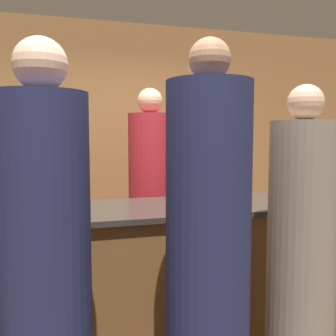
{
  "coord_description": "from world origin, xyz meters",
  "views": [
    {
      "loc": [
        -0.69,
        -2.45,
        1.52
      ],
      "look_at": [
        0.03,
        0.1,
        1.29
      ],
      "focal_mm": 40.0,
      "sensor_mm": 36.0,
      "label": 1
    }
  ],
  "objects": [
    {
      "name": "wine_glass_0",
      "position": [
        -0.6,
        -0.03,
        1.16
      ],
      "size": [
        0.07,
        0.07,
        0.15
      ],
      "color": "silver",
      "rests_on": "bar_counter"
    },
    {
      "name": "wine_glass_4",
      "position": [
        0.95,
        0.02,
        1.16
      ],
      "size": [
        0.07,
        0.07,
        0.15
      ],
      "color": "silver",
      "rests_on": "bar_counter"
    },
    {
      "name": "wine_glass_3",
      "position": [
        -0.96,
        -0.16,
        1.17
      ],
      "size": [
        0.08,
        0.08,
        0.16
      ],
      "color": "silver",
      "rests_on": "bar_counter"
    },
    {
      "name": "guest_0",
      "position": [
        -0.04,
        -0.85,
        0.91
      ],
      "size": [
        0.4,
        0.4,
        1.96
      ],
      "color": "#1E234C",
      "rests_on": "ground_plane"
    },
    {
      "name": "back_wall",
      "position": [
        0.0,
        1.89,
        1.4
      ],
      "size": [
        8.0,
        0.06,
        2.8
      ],
      "color": "olive",
      "rests_on": "ground_plane"
    },
    {
      "name": "bartender",
      "position": [
        0.08,
        0.86,
        0.9
      ],
      "size": [
        0.39,
        0.39,
        1.95
      ],
      "rotation": [
        0.0,
        0.0,
        3.14
      ],
      "color": "maroon",
      "rests_on": "ground_plane"
    },
    {
      "name": "wine_glass_2",
      "position": [
        0.36,
        -0.2,
        1.16
      ],
      "size": [
        0.06,
        0.06,
        0.16
      ],
      "color": "silver",
      "rests_on": "bar_counter"
    },
    {
      "name": "guest_2",
      "position": [
        0.57,
        -0.7,
        0.83
      ],
      "size": [
        0.37,
        0.37,
        1.8
      ],
      "color": "gray",
      "rests_on": "ground_plane"
    },
    {
      "name": "bar_counter",
      "position": [
        0.0,
        0.0,
        0.52
      ],
      "size": [
        3.24,
        0.74,
        1.04
      ],
      "color": "brown",
      "rests_on": "ground_plane"
    },
    {
      "name": "wine_bottle_0",
      "position": [
        1.51,
        0.24,
        1.15
      ],
      "size": [
        0.07,
        0.07,
        0.28
      ],
      "color": "#19381E",
      "rests_on": "bar_counter"
    },
    {
      "name": "guest_1",
      "position": [
        -0.77,
        -0.8,
        0.89
      ],
      "size": [
        0.38,
        0.38,
        1.93
      ],
      "color": "#1E234C",
      "rests_on": "ground_plane"
    },
    {
      "name": "wine_bottle_1",
      "position": [
        0.91,
        -0.31,
        1.15
      ],
      "size": [
        0.07,
        0.07,
        0.28
      ],
      "color": "#19381E",
      "rests_on": "bar_counter"
    },
    {
      "name": "wine_glass_1",
      "position": [
        -0.9,
        -0.03,
        1.18
      ],
      "size": [
        0.08,
        0.08,
        0.18
      ],
      "color": "silver",
      "rests_on": "bar_counter"
    }
  ]
}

